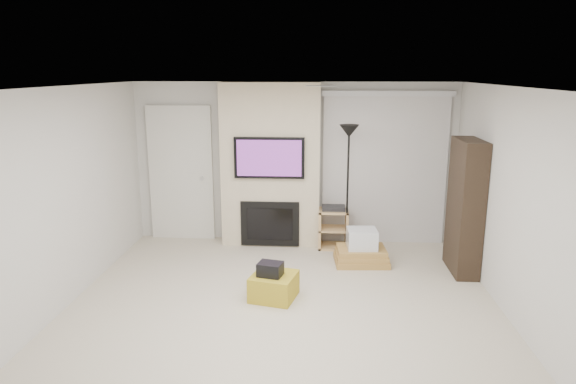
# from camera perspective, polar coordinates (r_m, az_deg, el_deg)

# --- Properties ---
(floor) EXTENTS (5.00, 5.50, 0.00)m
(floor) POSITION_cam_1_polar(r_m,az_deg,el_deg) (5.84, -0.76, -13.85)
(floor) COLOR beige
(floor) RESTS_ON ground
(ceiling) EXTENTS (5.00, 5.50, 0.00)m
(ceiling) POSITION_cam_1_polar(r_m,az_deg,el_deg) (5.19, -0.85, 11.50)
(ceiling) COLOR white
(ceiling) RESTS_ON wall_back
(wall_back) EXTENTS (5.00, 0.00, 2.50)m
(wall_back) POSITION_cam_1_polar(r_m,az_deg,el_deg) (8.06, 0.69, 3.25)
(wall_back) COLOR silver
(wall_back) RESTS_ON ground
(wall_front) EXTENTS (5.00, 0.00, 2.50)m
(wall_front) POSITION_cam_1_polar(r_m,az_deg,el_deg) (2.84, -5.23, -16.78)
(wall_front) COLOR silver
(wall_front) RESTS_ON ground
(wall_left) EXTENTS (0.00, 5.50, 2.50)m
(wall_left) POSITION_cam_1_polar(r_m,az_deg,el_deg) (6.10, -24.93, -1.36)
(wall_left) COLOR silver
(wall_left) RESTS_ON ground
(wall_right) EXTENTS (0.00, 5.50, 2.50)m
(wall_right) POSITION_cam_1_polar(r_m,az_deg,el_deg) (5.76, 24.86, -2.17)
(wall_right) COLOR silver
(wall_right) RESTS_ON ground
(hvac_vent) EXTENTS (0.35, 0.18, 0.01)m
(hvac_vent) POSITION_cam_1_polar(r_m,az_deg,el_deg) (5.97, 3.67, 11.70)
(hvac_vent) COLOR silver
(hvac_vent) RESTS_ON ceiling
(ottoman) EXTENTS (0.60, 0.60, 0.30)m
(ottoman) POSITION_cam_1_polar(r_m,az_deg,el_deg) (6.25, -1.58, -10.42)
(ottoman) COLOR gold
(ottoman) RESTS_ON floor
(black_bag) EXTENTS (0.32, 0.28, 0.16)m
(black_bag) POSITION_cam_1_polar(r_m,az_deg,el_deg) (6.13, -1.99, -8.56)
(black_bag) COLOR black
(black_bag) RESTS_ON ottoman
(fireplace_wall) EXTENTS (1.50, 0.47, 2.50)m
(fireplace_wall) POSITION_cam_1_polar(r_m,az_deg,el_deg) (7.88, -1.93, 2.91)
(fireplace_wall) COLOR beige
(fireplace_wall) RESTS_ON floor
(entry_door) EXTENTS (1.02, 0.11, 2.14)m
(entry_door) POSITION_cam_1_polar(r_m,az_deg,el_deg) (8.35, -11.77, 1.95)
(entry_door) COLOR silver
(entry_door) RESTS_ON floor
(vertical_blinds) EXTENTS (1.98, 0.10, 2.37)m
(vertical_blinds) POSITION_cam_1_polar(r_m,az_deg,el_deg) (8.06, 10.68, 3.18)
(vertical_blinds) COLOR silver
(vertical_blinds) RESTS_ON floor
(floor_lamp) EXTENTS (0.28, 0.28, 1.91)m
(floor_lamp) POSITION_cam_1_polar(r_m,az_deg,el_deg) (7.49, 6.74, 4.34)
(floor_lamp) COLOR black
(floor_lamp) RESTS_ON floor
(av_stand) EXTENTS (0.45, 0.38, 0.66)m
(av_stand) POSITION_cam_1_polar(r_m,az_deg,el_deg) (7.90, 5.04, -3.76)
(av_stand) COLOR tan
(av_stand) RESTS_ON floor
(box_stack) EXTENTS (0.78, 0.61, 0.50)m
(box_stack) POSITION_cam_1_polar(r_m,az_deg,el_deg) (7.37, 8.16, -6.43)
(box_stack) COLOR #B58643
(box_stack) RESTS_ON floor
(bookshelf) EXTENTS (0.30, 0.80, 1.80)m
(bookshelf) POSITION_cam_1_polar(r_m,az_deg,el_deg) (7.21, 19.09, -1.58)
(bookshelf) COLOR black
(bookshelf) RESTS_ON floor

